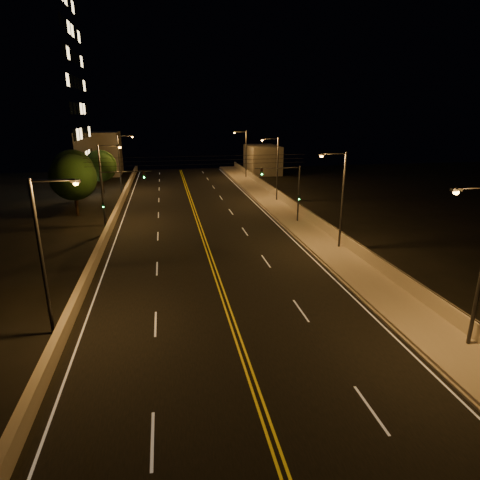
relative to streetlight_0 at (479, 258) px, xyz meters
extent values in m
plane|color=black|center=(-11.51, -4.84, -5.10)|extent=(160.00, 160.00, 0.00)
cube|color=black|center=(-11.51, 15.16, -5.09)|extent=(18.00, 120.00, 0.02)
cube|color=gray|center=(-0.71, 15.16, -4.95)|extent=(3.60, 120.00, 0.30)
cube|color=gray|center=(-2.58, 15.16, -5.02)|extent=(0.14, 120.00, 0.15)
cube|color=#ADA090|center=(0.94, 15.16, -4.30)|extent=(0.30, 120.00, 1.00)
cube|color=#ADA090|center=(-20.98, 15.16, -4.62)|extent=(0.45, 120.00, 0.96)
cube|color=slate|center=(4.99, 65.40, -2.30)|extent=(6.00, 10.00, 5.60)
cube|color=slate|center=(-27.51, 69.08, -0.90)|extent=(8.00, 8.00, 8.40)
cylinder|color=black|center=(0.94, 15.16, -3.77)|extent=(0.06, 120.00, 0.06)
cube|color=silver|center=(-20.11, 15.16, -5.07)|extent=(0.12, 116.00, 0.00)
cube|color=silver|center=(-2.91, 15.16, -5.07)|extent=(0.12, 116.00, 0.00)
cube|color=gold|center=(-11.66, 15.16, -5.07)|extent=(0.12, 116.00, 0.00)
cube|color=gold|center=(-11.36, 15.16, -5.07)|extent=(0.12, 116.00, 0.00)
cube|color=silver|center=(-16.01, -3.34, -5.07)|extent=(0.12, 3.00, 0.00)
cube|color=silver|center=(-16.01, 5.66, -5.07)|extent=(0.12, 3.00, 0.00)
cube|color=silver|center=(-16.01, 14.66, -5.07)|extent=(0.12, 3.00, 0.00)
cube|color=silver|center=(-16.01, 23.66, -5.07)|extent=(0.12, 3.00, 0.00)
cube|color=silver|center=(-16.01, 32.66, -5.07)|extent=(0.12, 3.00, 0.00)
cube|color=silver|center=(-16.01, 41.66, -5.07)|extent=(0.12, 3.00, 0.00)
cube|color=silver|center=(-16.01, 50.66, -5.07)|extent=(0.12, 3.00, 0.00)
cube|color=silver|center=(-16.01, 59.66, -5.07)|extent=(0.12, 3.00, 0.00)
cube|color=silver|center=(-16.01, 68.66, -5.07)|extent=(0.12, 3.00, 0.00)
cube|color=silver|center=(-7.01, -3.34, -5.07)|extent=(0.12, 3.00, 0.00)
cube|color=silver|center=(-7.01, 5.66, -5.07)|extent=(0.12, 3.00, 0.00)
cube|color=silver|center=(-7.01, 14.66, -5.07)|extent=(0.12, 3.00, 0.00)
cube|color=silver|center=(-7.01, 23.66, -5.07)|extent=(0.12, 3.00, 0.00)
cube|color=silver|center=(-7.01, 32.66, -5.07)|extent=(0.12, 3.00, 0.00)
cube|color=silver|center=(-7.01, 41.66, -5.07)|extent=(0.12, 3.00, 0.00)
cube|color=silver|center=(-7.01, 50.66, -5.07)|extent=(0.12, 3.00, 0.00)
cube|color=silver|center=(-7.01, 59.66, -5.07)|extent=(0.12, 3.00, 0.00)
cube|color=silver|center=(-7.01, 68.66, -5.07)|extent=(0.12, 3.00, 0.00)
cylinder|color=#2D2D33|center=(-0.81, 0.00, 3.54)|extent=(2.20, 0.12, 0.12)
cube|color=#2D2D33|center=(-1.91, 0.00, 3.47)|extent=(0.50, 0.25, 0.14)
sphere|color=#FF9E2D|center=(-1.91, 0.00, 3.37)|extent=(0.28, 0.28, 0.28)
cylinder|color=#2D2D33|center=(0.29, 16.42, -0.70)|extent=(0.20, 0.20, 8.79)
cylinder|color=#2D2D33|center=(-0.81, 16.42, 3.54)|extent=(2.20, 0.12, 0.12)
cube|color=#2D2D33|center=(-1.91, 16.42, 3.47)|extent=(0.50, 0.25, 0.14)
sphere|color=#FF9E2D|center=(-1.91, 16.42, 3.37)|extent=(0.28, 0.28, 0.28)
cylinder|color=#2D2D33|center=(0.29, 37.47, -0.70)|extent=(0.20, 0.20, 8.79)
cylinder|color=#2D2D33|center=(-0.81, 37.47, 3.54)|extent=(2.20, 0.12, 0.12)
cube|color=#2D2D33|center=(-1.91, 37.47, 3.47)|extent=(0.50, 0.25, 0.14)
sphere|color=#FF9E2D|center=(-1.91, 37.47, 3.37)|extent=(0.28, 0.28, 0.28)
cylinder|color=#2D2D33|center=(0.29, 59.11, -0.70)|extent=(0.20, 0.20, 8.79)
cylinder|color=#2D2D33|center=(-0.81, 59.11, 3.54)|extent=(2.20, 0.12, 0.12)
cube|color=#2D2D33|center=(-1.91, 59.11, 3.47)|extent=(0.50, 0.25, 0.14)
sphere|color=#FF9E2D|center=(-1.91, 59.11, 3.37)|extent=(0.28, 0.28, 0.28)
cylinder|color=#2D2D33|center=(-21.71, 5.75, -0.70)|extent=(0.20, 0.20, 8.79)
cylinder|color=#2D2D33|center=(-20.61, 5.75, 3.54)|extent=(2.20, 0.12, 0.12)
cube|color=#2D2D33|center=(-19.51, 5.75, 3.47)|extent=(0.50, 0.25, 0.14)
sphere|color=#FF9E2D|center=(-19.51, 5.75, 3.37)|extent=(0.28, 0.28, 0.28)
cylinder|color=#2D2D33|center=(-21.71, 28.99, -0.70)|extent=(0.20, 0.20, 8.79)
cylinder|color=#2D2D33|center=(-20.61, 28.99, 3.54)|extent=(2.20, 0.12, 0.12)
cube|color=#2D2D33|center=(-19.51, 28.99, 3.47)|extent=(0.50, 0.25, 0.14)
sphere|color=#FF9E2D|center=(-19.51, 28.99, 3.37)|extent=(0.28, 0.28, 0.28)
cylinder|color=#2D2D33|center=(-21.71, 48.62, -0.70)|extent=(0.20, 0.20, 8.79)
cylinder|color=#2D2D33|center=(-20.61, 48.62, 3.54)|extent=(2.20, 0.12, 0.12)
cube|color=#2D2D33|center=(-19.51, 48.62, 3.47)|extent=(0.50, 0.25, 0.14)
sphere|color=#FF9E2D|center=(-19.51, 48.62, 3.37)|extent=(0.28, 0.28, 0.28)
cylinder|color=#2D2D33|center=(-0.51, 25.88, -1.85)|extent=(0.18, 0.18, 6.48)
cylinder|color=#2D2D33|center=(-3.01, 25.88, 1.19)|extent=(5.00, 0.10, 0.10)
cube|color=black|center=(-4.76, 25.88, 0.84)|extent=(0.28, 0.18, 0.80)
sphere|color=#19FF4C|center=(-4.76, 25.77, 0.59)|extent=(0.14, 0.14, 0.14)
cube|color=black|center=(-0.51, 25.73, -2.10)|extent=(0.22, 0.14, 0.55)
cylinder|color=#2D2D33|center=(-21.31, 25.88, -1.85)|extent=(0.18, 0.18, 6.48)
cylinder|color=#2D2D33|center=(-18.81, 25.88, 1.19)|extent=(5.00, 0.10, 0.10)
cube|color=black|center=(-17.06, 25.88, 0.84)|extent=(0.28, 0.18, 0.80)
sphere|color=#19FF4C|center=(-17.06, 25.77, 0.59)|extent=(0.14, 0.14, 0.14)
cube|color=black|center=(-21.31, 25.73, -2.10)|extent=(0.22, 0.14, 0.55)
cylinder|color=black|center=(-11.51, 24.66, 1.90)|extent=(22.00, 0.03, 0.03)
cylinder|color=black|center=(-11.51, 24.66, 2.30)|extent=(22.00, 0.03, 0.03)
cylinder|color=black|center=(-11.51, 24.66, 2.70)|extent=(22.00, 0.03, 0.03)
cylinder|color=black|center=(-25.65, 34.25, -3.81)|extent=(0.36, 0.36, 2.57)
sphere|color=black|center=(-25.65, 34.25, -0.46)|extent=(5.42, 5.42, 5.42)
cylinder|color=black|center=(-27.05, 41.30, -3.81)|extent=(0.36, 0.36, 2.56)
sphere|color=black|center=(-27.05, 41.30, -0.47)|extent=(5.41, 5.41, 5.41)
cylinder|color=black|center=(-24.66, 49.37, -3.95)|extent=(0.36, 0.36, 2.30)
sphere|color=black|center=(-24.66, 49.37, -0.95)|extent=(4.85, 4.85, 4.85)
camera|label=1|loc=(-14.99, -15.99, 6.80)|focal=30.00mm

